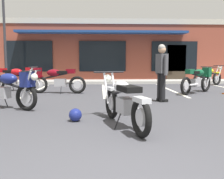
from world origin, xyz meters
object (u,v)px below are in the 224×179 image
at_px(motorcycle_green_cafe_racer, 16,78).
at_px(motorcycle_cream_vintage, 208,76).
at_px(parking_lot_lamp_post, 3,17).
at_px(motorcycle_foreground_classic, 124,101).
at_px(person_in_shorts_foreground, 162,69).
at_px(motorcycle_blue_standard, 55,79).
at_px(motorcycle_red_sportbike, 198,79).
at_px(motorcycle_silver_naked, 7,88).
at_px(helmet_on_pavement, 75,115).

distance_m(motorcycle_green_cafe_racer, motorcycle_cream_vintage, 8.71).
distance_m(motorcycle_green_cafe_racer, parking_lot_lamp_post, 3.92).
height_order(motorcycle_foreground_classic, person_in_shorts_foreground, person_in_shorts_foreground).
height_order(motorcycle_blue_standard, motorcycle_cream_vintage, same).
bearing_deg(motorcycle_red_sportbike, motorcycle_blue_standard, 177.90).
relative_size(motorcycle_silver_naked, motorcycle_green_cafe_racer, 0.94).
bearing_deg(motorcycle_green_cafe_racer, parking_lot_lamp_post, 117.07).
relative_size(motorcycle_red_sportbike, motorcycle_green_cafe_racer, 0.84).
distance_m(motorcycle_cream_vintage, parking_lot_lamp_post, 10.24).
bearing_deg(helmet_on_pavement, motorcycle_foreground_classic, -24.69).
bearing_deg(motorcycle_cream_vintage, motorcycle_blue_standard, -159.80).
height_order(motorcycle_foreground_classic, helmet_on_pavement, motorcycle_foreground_classic).
bearing_deg(motorcycle_foreground_classic, person_in_shorts_foreground, 64.06).
xyz_separation_m(motorcycle_green_cafe_racer, person_in_shorts_foreground, (5.15, -2.96, 0.42)).
bearing_deg(person_in_shorts_foreground, motorcycle_cream_vintage, 53.89).
height_order(motorcycle_foreground_classic, parking_lot_lamp_post, parking_lot_lamp_post).
xyz_separation_m(person_in_shorts_foreground, parking_lot_lamp_post, (-6.42, 5.44, 2.34)).
height_order(motorcycle_cream_vintage, parking_lot_lamp_post, parking_lot_lamp_post).
distance_m(motorcycle_silver_naked, motorcycle_blue_standard, 3.15).
bearing_deg(motorcycle_green_cafe_racer, person_in_shorts_foreground, -29.85).
bearing_deg(person_in_shorts_foreground, parking_lot_lamp_post, 139.74).
xyz_separation_m(motorcycle_green_cafe_racer, helmet_on_pavement, (2.86, -5.35, -0.40)).
height_order(motorcycle_silver_naked, motorcycle_green_cafe_racer, same).
relative_size(motorcycle_green_cafe_racer, motorcycle_cream_vintage, 1.10).
bearing_deg(parking_lot_lamp_post, motorcycle_red_sportbike, -22.93).
relative_size(motorcycle_foreground_classic, helmet_on_pavement, 7.93).
relative_size(motorcycle_foreground_classic, parking_lot_lamp_post, 0.40).
relative_size(motorcycle_silver_naked, motorcycle_blue_standard, 0.92).
height_order(motorcycle_red_sportbike, motorcycle_silver_naked, same).
bearing_deg(motorcycle_foreground_classic, motorcycle_cream_vintage, 57.47).
xyz_separation_m(motorcycle_red_sportbike, motorcycle_silver_naked, (-5.96, -2.88, 0.00)).
bearing_deg(helmet_on_pavement, motorcycle_green_cafe_racer, 118.11).
xyz_separation_m(motorcycle_foreground_classic, motorcycle_cream_vintage, (4.76, 7.47, 0.00)).
relative_size(motorcycle_green_cafe_racer, person_in_shorts_foreground, 1.23).
xyz_separation_m(motorcycle_cream_vintage, parking_lot_lamp_post, (-9.81, 0.79, 2.83)).
distance_m(motorcycle_red_sportbike, motorcycle_green_cafe_racer, 7.07).
relative_size(motorcycle_cream_vintage, person_in_shorts_foreground, 1.12).
height_order(motorcycle_green_cafe_racer, parking_lot_lamp_post, parking_lot_lamp_post).
relative_size(motorcycle_cream_vintage, helmet_on_pavement, 7.19).
height_order(motorcycle_foreground_classic, motorcycle_red_sportbike, same).
height_order(helmet_on_pavement, parking_lot_lamp_post, parking_lot_lamp_post).
distance_m(motorcycle_silver_naked, person_in_shorts_foreground, 4.24).
distance_m(motorcycle_red_sportbike, helmet_on_pavement, 6.01).
bearing_deg(person_in_shorts_foreground, motorcycle_foreground_classic, -115.94).
height_order(motorcycle_cream_vintage, helmet_on_pavement, motorcycle_cream_vintage).
relative_size(motorcycle_silver_naked, motorcycle_cream_vintage, 1.04).
bearing_deg(motorcycle_cream_vintage, motorcycle_foreground_classic, -122.53).
bearing_deg(motorcycle_cream_vintage, motorcycle_green_cafe_racer, -168.80).
relative_size(helmet_on_pavement, parking_lot_lamp_post, 0.05).
bearing_deg(parking_lot_lamp_post, motorcycle_blue_standard, -48.09).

